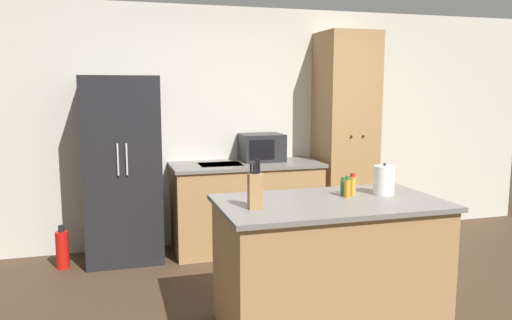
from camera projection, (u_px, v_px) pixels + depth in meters
name	position (u px, v px, depth m)	size (l,w,h in m)	color
wall_back	(253.00, 126.00, 5.64)	(7.20, 0.06, 2.60)	beige
refrigerator	(122.00, 170.00, 4.97)	(0.74, 0.66, 1.84)	black
back_counter	(246.00, 206.00, 5.37)	(1.59, 0.70, 0.94)	#9E7547
pantry_cabinet	(345.00, 138.00, 5.63)	(0.59, 0.61, 2.34)	#9E7547
kitchen_island	(329.00, 264.00, 3.59)	(1.59, 0.91, 0.94)	#9E7547
microwave	(262.00, 147.00, 5.45)	(0.45, 0.39, 0.30)	#232326
knife_block	(255.00, 190.00, 3.27)	(0.09, 0.06, 0.33)	#9E7547
spice_bottle_tall_dark	(347.00, 187.00, 3.61)	(0.04, 0.04, 0.16)	orange
spice_bottle_short_red	(343.00, 187.00, 3.68)	(0.04, 0.04, 0.14)	#337033
spice_bottle_amber_oil	(352.00, 185.00, 3.68)	(0.05, 0.05, 0.17)	gold
kettle	(384.00, 180.00, 3.70)	(0.15, 0.15, 0.24)	white
fire_extinguisher	(62.00, 249.00, 4.80)	(0.12, 0.12, 0.42)	red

